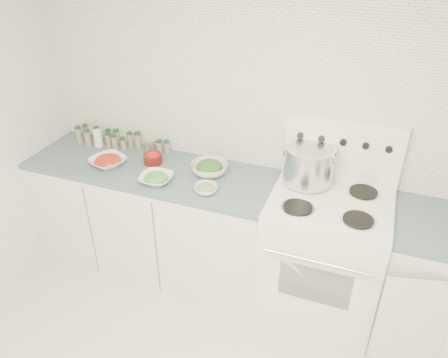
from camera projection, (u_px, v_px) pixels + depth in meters
room_walls at (174, 202)px, 1.63m from camera, size 3.54×3.04×2.52m
counter_left at (155, 218)px, 3.40m from camera, size 1.85×0.62×0.90m
stove at (323, 252)px, 2.98m from camera, size 0.76×0.70×1.36m
stock_pot at (309, 163)px, 2.85m from camera, size 0.35×0.32×0.25m
bowl_tomato at (108, 161)px, 3.18m from camera, size 0.32×0.32×0.08m
bowl_snowpea at (156, 178)px, 2.98m from camera, size 0.24×0.24×0.07m
bowl_broccoli at (209, 168)px, 3.07m from camera, size 0.33×0.33×0.10m
bowl_zucchini at (206, 189)px, 2.87m from camera, size 0.19×0.19×0.06m
bowl_pepper at (153, 158)px, 3.21m from camera, size 0.14×0.14×0.08m
salt_canister at (98, 138)px, 3.43m from camera, size 0.07×0.07×0.13m
tin_can at (150, 146)px, 3.35m from camera, size 0.10×0.10×0.10m
spice_cluster at (115, 139)px, 3.43m from camera, size 0.79×0.16×0.14m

